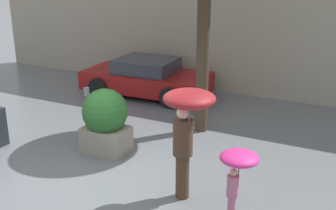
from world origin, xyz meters
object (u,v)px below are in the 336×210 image
person_adult (187,119)px  parking_meter (87,100)px  parked_car_near (146,78)px  planter_box (105,119)px  person_child (238,166)px

person_adult → parking_meter: person_adult is taller
parking_meter → parked_car_near: bearing=94.7°
parked_car_near → planter_box: bearing=-164.8°
person_adult → person_child: (1.00, -0.23, -0.54)m
person_child → planter_box: bearing=121.8°
planter_box → parked_car_near: 4.34m
person_child → parking_meter: person_child is taller
person_child → parking_meter: 4.88m
planter_box → person_child: planter_box is taller
planter_box → parking_meter: (-1.02, 0.70, 0.08)m
parked_car_near → parking_meter: bearing=-177.6°
person_adult → parked_car_near: bearing=152.7°
person_child → parked_car_near: size_ratio=0.30×
person_child → parking_meter: bearing=118.3°
person_child → parked_car_near: 7.21m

